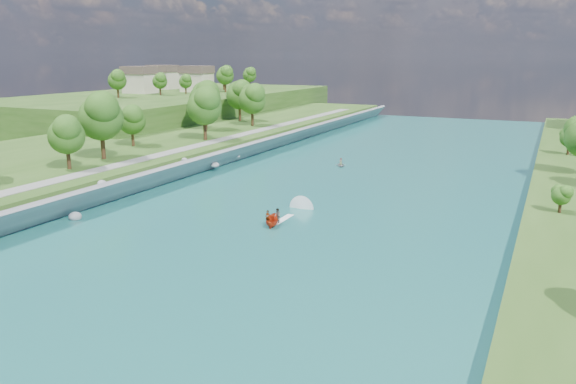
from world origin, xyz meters
The scene contains 11 objects.
ground centered at (0.00, 0.00, 0.00)m, with size 260.00×260.00×0.00m, color #2D5119.
river_water centered at (0.00, 20.00, 0.05)m, with size 55.00×240.00×0.10m, color #195B61.
berm_west centered at (-50.00, 20.00, 1.75)m, with size 45.00×240.00×3.50m, color #2D5119.
ridge_west centered at (-82.50, 95.00, 4.50)m, with size 60.00×120.00×9.00m, color #2D5119.
riprap_bank centered at (-25.85, 18.44, 1.81)m, with size 4.25×236.00×4.36m.
riverside_path centered at (-32.50, 20.00, 3.55)m, with size 3.00×200.00×0.10m, color gray.
ridge_houses centered at (-88.67, 100.00, 13.31)m, with size 29.50×29.50×8.40m.
trees_west centered at (-42.00, 18.57, 9.40)m, with size 18.85×148.13×13.46m.
trees_ridge centered at (-74.95, 100.17, 13.52)m, with size 19.97×64.27×10.05m.
motorboat centered at (-0.36, 5.99, 0.70)m, with size 3.60×18.71×2.14m.
raft centered at (-6.05, 43.94, 0.45)m, with size 2.92×3.39×1.57m.
Camera 1 is at (29.83, -55.17, 20.53)m, focal length 35.00 mm.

